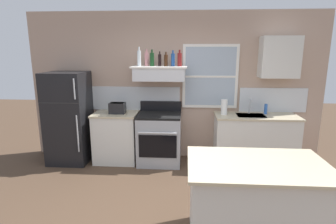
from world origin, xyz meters
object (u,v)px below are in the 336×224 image
refrigerator (69,118)px  bottle_blue_liqueur (173,60)px  toaster (117,108)px  bottle_rose_pink (147,59)px  bottle_dark_green_wine (152,59)px  kitchen_island (255,204)px  stove_range (159,138)px  bottle_brown_stout (166,60)px  bottle_balsamic_dark (160,60)px  paper_towel_roll (224,107)px  bottle_clear_tall (139,58)px  dish_soap_bottle (266,109)px  bottle_red_label_wine (180,59)px

refrigerator → bottle_blue_liqueur: 2.15m
toaster → bottle_rose_pink: size_ratio=1.03×
toaster → bottle_blue_liqueur: bearing=4.6°
bottle_dark_green_wine → kitchen_island: size_ratio=0.20×
bottle_rose_pink → bottle_blue_liqueur: bottle_rose_pink is taller
stove_range → bottle_brown_stout: size_ratio=4.46×
bottle_balsamic_dark → bottle_brown_stout: size_ratio=1.03×
refrigerator → paper_towel_roll: size_ratio=6.08×
refrigerator → bottle_clear_tall: 1.68m
refrigerator → bottle_clear_tall: bottle_clear_tall is taller
stove_range → bottle_rose_pink: bottle_rose_pink is taller
bottle_clear_tall → paper_towel_roll: 1.71m
refrigerator → bottle_balsamic_dark: (1.65, 0.13, 1.03)m
bottle_balsamic_dark → bottle_rose_pink: bearing=170.1°
paper_towel_roll → kitchen_island: size_ratio=0.19×
paper_towel_roll → bottle_rose_pink: bearing=175.5°
bottle_dark_green_wine → bottle_balsamic_dark: bottle_dark_green_wine is taller
refrigerator → bottle_dark_green_wine: bottle_dark_green_wine is taller
bottle_rose_pink → kitchen_island: (1.43, -2.22, -1.41)m
refrigerator → kitchen_island: refrigerator is taller
bottle_dark_green_wine → dish_soap_bottle: bearing=2.3°
refrigerator → bottle_balsamic_dark: bearing=4.4°
refrigerator → dish_soap_bottle: (3.53, 0.16, 0.18)m
bottle_balsamic_dark → kitchen_island: bottle_balsamic_dark is taller
stove_range → dish_soap_bottle: (1.88, 0.14, 0.54)m
bottle_clear_tall → dish_soap_bottle: bearing=2.0°
dish_soap_bottle → bottle_rose_pink: bearing=179.8°
bottle_balsamic_dark → bottle_blue_liqueur: bottle_blue_liqueur is taller
refrigerator → bottle_blue_liqueur: bottle_blue_liqueur is taller
paper_towel_roll → dish_soap_bottle: paper_towel_roll is taller
bottle_blue_liqueur → paper_towel_roll: bearing=-3.3°
bottle_dark_green_wine → bottle_brown_stout: size_ratio=1.16×
refrigerator → bottle_balsamic_dark: 1.95m
bottle_clear_tall → bottle_dark_green_wine: size_ratio=1.16×
bottle_red_label_wine → dish_soap_bottle: size_ratio=1.55×
stove_range → dish_soap_bottle: 1.96m
bottle_clear_tall → bottle_balsamic_dark: bearing=7.0°
refrigerator → bottle_brown_stout: bottle_brown_stout is taller
bottle_clear_tall → bottle_balsamic_dark: size_ratio=1.31×
bottle_rose_pink → bottle_dark_green_wine: bearing=-39.4°
bottle_rose_pink → paper_towel_roll: size_ratio=1.07×
stove_range → bottle_balsamic_dark: bottle_balsamic_dark is taller
bottle_balsamic_dark → stove_range: bearing=-91.9°
dish_soap_bottle → refrigerator: bearing=-177.4°
dish_soap_bottle → stove_range: bearing=-175.8°
stove_range → bottle_red_label_wine: (0.35, 0.06, 1.40)m
stove_range → bottle_brown_stout: bearing=22.8°
bottle_red_label_wine → kitchen_island: (0.85, -2.14, -1.41)m
bottle_dark_green_wine → dish_soap_bottle: (2.00, 0.08, -0.86)m
bottle_dark_green_wine → toaster: bearing=-175.9°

